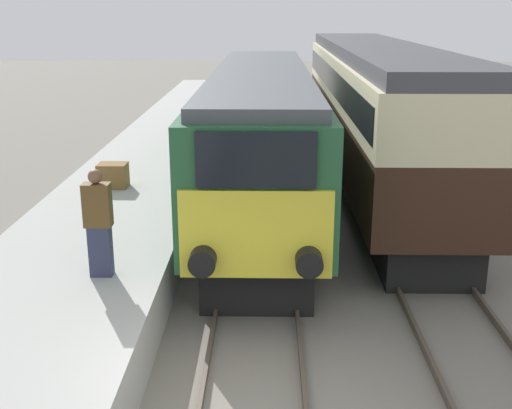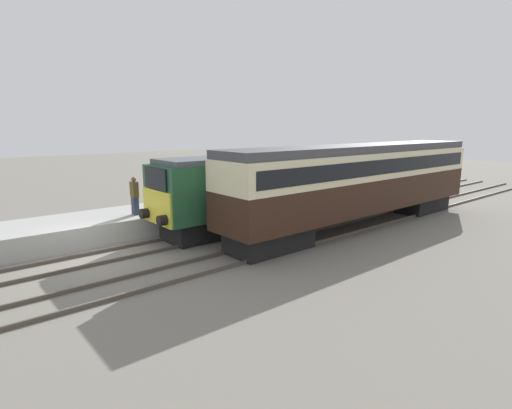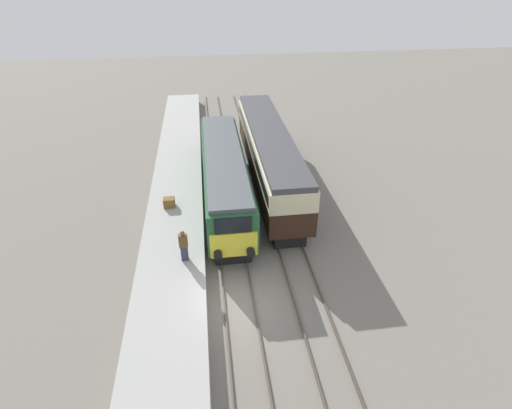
{
  "view_description": "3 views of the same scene",
  "coord_description": "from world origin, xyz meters",
  "px_view_note": "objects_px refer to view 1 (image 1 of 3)",
  "views": [
    {
      "loc": [
        0.18,
        -6.93,
        5.22
      ],
      "look_at": [
        0.0,
        2.81,
        2.23
      ],
      "focal_mm": 45.0,
      "sensor_mm": 36.0,
      "label": 1
    },
    {
      "loc": [
        15.37,
        -4.62,
        5.13
      ],
      "look_at": [
        1.7,
        6.81,
        1.6
      ],
      "focal_mm": 28.0,
      "sensor_mm": 36.0,
      "label": 2
    },
    {
      "loc": [
        -1.05,
        -13.72,
        14.35
      ],
      "look_at": [
        1.7,
        6.81,
        1.6
      ],
      "focal_mm": 28.0,
      "sensor_mm": 36.0,
      "label": 3
    }
  ],
  "objects_px": {
    "person_on_platform": "(99,223)",
    "luggage_crate": "(113,175)",
    "locomotive": "(261,130)",
    "passenger_carriage": "(376,102)"
  },
  "relations": [
    {
      "from": "passenger_carriage",
      "to": "luggage_crate",
      "type": "height_order",
      "value": "passenger_carriage"
    },
    {
      "from": "locomotive",
      "to": "passenger_carriage",
      "type": "bearing_deg",
      "value": 33.23
    },
    {
      "from": "passenger_carriage",
      "to": "luggage_crate",
      "type": "distance_m",
      "value": 8.19
    },
    {
      "from": "person_on_platform",
      "to": "luggage_crate",
      "type": "xyz_separation_m",
      "value": [
        -1.08,
        5.44,
        -0.61
      ]
    },
    {
      "from": "locomotive",
      "to": "luggage_crate",
      "type": "distance_m",
      "value": 4.12
    },
    {
      "from": "passenger_carriage",
      "to": "luggage_crate",
      "type": "relative_size",
      "value": 23.98
    },
    {
      "from": "person_on_platform",
      "to": "luggage_crate",
      "type": "height_order",
      "value": "person_on_platform"
    },
    {
      "from": "person_on_platform",
      "to": "locomotive",
      "type": "bearing_deg",
      "value": 70.43
    },
    {
      "from": "person_on_platform",
      "to": "luggage_crate",
      "type": "distance_m",
      "value": 5.58
    },
    {
      "from": "luggage_crate",
      "to": "locomotive",
      "type": "bearing_deg",
      "value": 25.87
    }
  ]
}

